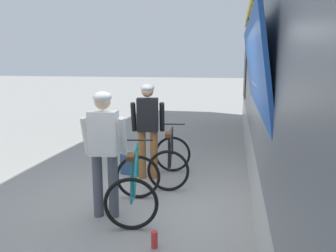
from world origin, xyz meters
The scene contains 7 objects.
ground_plane centered at (0.00, 0.00, 0.00)m, with size 80.00×80.00×0.00m, color gray.
cyclist_near_in_white centered at (-0.55, -0.42, 1.05)m, with size 0.64×0.35×1.76m.
cyclist_far_in_dark centered at (-0.37, 1.23, 1.05)m, with size 0.65×0.38×1.76m.
bicycle_near_teal centered at (-0.18, -0.24, 0.40)m, with size 0.90×1.19×0.99m.
bicycle_far_black centered at (0.07, 1.17, 0.40)m, with size 0.83×1.14×0.99m.
backpack_on_platform centered at (-0.79, 1.37, 0.20)m, with size 0.28×0.18×0.40m, color navy.
water_bottle_near_the_bikes centered at (0.31, -1.09, 0.10)m, with size 0.08×0.08×0.20m, color red.
Camera 1 is at (1.17, -4.61, 2.16)m, focal length 36.01 mm.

